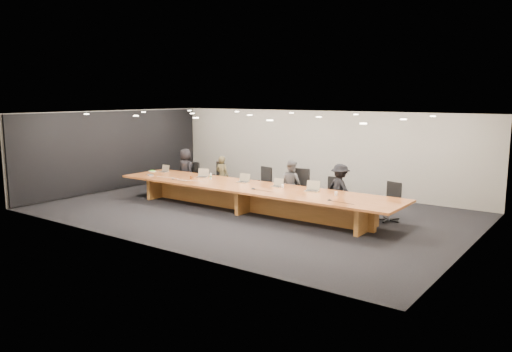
# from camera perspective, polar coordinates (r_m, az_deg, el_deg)

# --- Properties ---
(ground) EXTENTS (12.00, 12.00, 0.00)m
(ground) POSITION_cam_1_polar(r_m,az_deg,el_deg) (14.43, -0.70, -4.08)
(ground) COLOR black
(ground) RESTS_ON ground
(back_wall) EXTENTS (12.00, 0.02, 2.80)m
(back_wall) POSITION_cam_1_polar(r_m,az_deg,el_deg) (17.52, 7.16, 2.84)
(back_wall) COLOR #BAB6A9
(back_wall) RESTS_ON ground
(left_wall_panel) EXTENTS (0.08, 7.84, 2.74)m
(left_wall_panel) POSITION_cam_1_polar(r_m,az_deg,el_deg) (18.35, -15.75, 2.76)
(left_wall_panel) COLOR black
(left_wall_panel) RESTS_ON ground
(conference_table) EXTENTS (9.00, 1.80, 0.75)m
(conference_table) POSITION_cam_1_polar(r_m,az_deg,el_deg) (14.32, -0.71, -2.05)
(conference_table) COLOR #974C21
(conference_table) RESTS_ON ground
(chair_far_left) EXTENTS (0.64, 0.64, 1.04)m
(chair_far_left) POSITION_cam_1_polar(r_m,az_deg,el_deg) (17.52, -7.48, -0.07)
(chair_far_left) COLOR black
(chair_far_left) RESTS_ON ground
(chair_left) EXTENTS (0.73, 0.73, 1.12)m
(chair_left) POSITION_cam_1_polar(r_m,az_deg,el_deg) (16.83, -4.72, -0.26)
(chair_left) COLOR black
(chair_left) RESTS_ON ground
(chair_mid_left) EXTENTS (0.68, 0.68, 1.12)m
(chair_mid_left) POSITION_cam_1_polar(r_m,az_deg,el_deg) (15.65, 0.59, -0.95)
(chair_mid_left) COLOR black
(chair_mid_left) RESTS_ON ground
(chair_mid_right) EXTENTS (0.67, 0.67, 1.20)m
(chair_mid_right) POSITION_cam_1_polar(r_m,az_deg,el_deg) (14.76, 4.83, -1.44)
(chair_mid_right) COLOR black
(chair_mid_right) RESTS_ON ground
(chair_right) EXTENTS (0.55, 0.55, 1.03)m
(chair_right) POSITION_cam_1_polar(r_m,az_deg,el_deg) (14.38, 8.64, -2.13)
(chair_right) COLOR black
(chair_right) RESTS_ON ground
(chair_far_right) EXTENTS (0.67, 0.67, 1.06)m
(chair_far_right) POSITION_cam_1_polar(r_m,az_deg,el_deg) (13.69, 14.91, -2.84)
(chair_far_right) COLOR black
(chair_far_right) RESTS_ON ground
(person_a) EXTENTS (0.82, 0.63, 1.49)m
(person_a) POSITION_cam_1_polar(r_m,az_deg,el_deg) (17.59, -8.04, 0.69)
(person_a) COLOR black
(person_a) RESTS_ON ground
(person_b) EXTENTS (0.51, 0.35, 1.35)m
(person_b) POSITION_cam_1_polar(r_m,az_deg,el_deg) (16.55, -3.87, -0.01)
(person_b) COLOR #3E3822
(person_b) RESTS_ON ground
(person_c) EXTENTS (0.82, 0.73, 1.42)m
(person_c) POSITION_cam_1_polar(r_m,az_deg,el_deg) (14.88, 4.06, -0.91)
(person_c) COLOR #4C4C4F
(person_c) RESTS_ON ground
(person_d) EXTENTS (1.05, 0.81, 1.43)m
(person_d) POSITION_cam_1_polar(r_m,az_deg,el_deg) (14.19, 9.58, -1.49)
(person_d) COLOR black
(person_d) RESTS_ON ground
(laptop_a) EXTENTS (0.32, 0.24, 0.24)m
(laptop_a) POSITION_cam_1_polar(r_m,az_deg,el_deg) (17.19, -10.54, 0.86)
(laptop_a) COLOR #C2B094
(laptop_a) RESTS_ON conference_table
(laptop_b) EXTENTS (0.42, 0.36, 0.28)m
(laptop_b) POSITION_cam_1_polar(r_m,az_deg,el_deg) (15.86, -6.18, 0.34)
(laptop_b) COLOR tan
(laptop_b) RESTS_ON conference_table
(laptop_c) EXTENTS (0.37, 0.30, 0.27)m
(laptop_c) POSITION_cam_1_polar(r_m,az_deg,el_deg) (14.85, -1.51, -0.23)
(laptop_c) COLOR tan
(laptop_c) RESTS_ON conference_table
(laptop_d) EXTENTS (0.31, 0.23, 0.24)m
(laptop_d) POSITION_cam_1_polar(r_m,az_deg,el_deg) (14.15, 2.37, -0.76)
(laptop_d) COLOR #BBAE8F
(laptop_d) RESTS_ON conference_table
(laptop_e) EXTENTS (0.41, 0.34, 0.29)m
(laptop_e) POSITION_cam_1_polar(r_m,az_deg,el_deg) (13.54, 6.41, -1.15)
(laptop_e) COLOR #BDB291
(laptop_e) RESTS_ON conference_table
(water_bottle) EXTENTS (0.08, 0.08, 0.19)m
(water_bottle) POSITION_cam_1_polar(r_m,az_deg,el_deg) (15.46, -5.21, -0.04)
(water_bottle) COLOR silver
(water_bottle) RESTS_ON conference_table
(amber_mug) EXTENTS (0.09, 0.09, 0.10)m
(amber_mug) POSITION_cam_1_polar(r_m,az_deg,el_deg) (15.57, -7.44, -0.17)
(amber_mug) COLOR brown
(amber_mug) RESTS_ON conference_table
(paper_cup_near) EXTENTS (0.08, 0.08, 0.09)m
(paper_cup_near) POSITION_cam_1_polar(r_m,az_deg,el_deg) (14.00, 3.07, -1.17)
(paper_cup_near) COLOR white
(paper_cup_near) RESTS_ON conference_table
(paper_cup_far) EXTENTS (0.10, 0.10, 0.10)m
(paper_cup_far) POSITION_cam_1_polar(r_m,az_deg,el_deg) (13.07, 9.13, -2.00)
(paper_cup_far) COLOR white
(paper_cup_far) RESTS_ON conference_table
(notepad) EXTENTS (0.29, 0.26, 0.01)m
(notepad) POSITION_cam_1_polar(r_m,az_deg,el_deg) (17.38, -11.75, 0.53)
(notepad) COLOR silver
(notepad) RESTS_ON conference_table
(lime_gadget) EXTENTS (0.19, 0.14, 0.03)m
(lime_gadget) POSITION_cam_1_polar(r_m,az_deg,el_deg) (17.37, -11.76, 0.60)
(lime_gadget) COLOR #61CA36
(lime_gadget) RESTS_ON notepad
(av_box) EXTENTS (0.26, 0.23, 0.03)m
(av_box) POSITION_cam_1_polar(r_m,az_deg,el_deg) (16.52, -12.02, 0.12)
(av_box) COLOR #A5A5AA
(av_box) RESTS_ON conference_table
(mic_left) EXTENTS (0.12, 0.12, 0.03)m
(mic_left) POSITION_cam_1_polar(r_m,az_deg,el_deg) (15.62, -9.49, -0.33)
(mic_left) COLOR black
(mic_left) RESTS_ON conference_table
(mic_center) EXTENTS (0.17, 0.17, 0.03)m
(mic_center) POSITION_cam_1_polar(r_m,az_deg,el_deg) (13.81, -0.31, -1.43)
(mic_center) COLOR black
(mic_center) RESTS_ON conference_table
(mic_right) EXTENTS (0.12, 0.12, 0.03)m
(mic_right) POSITION_cam_1_polar(r_m,az_deg,el_deg) (12.44, 8.40, -2.72)
(mic_right) COLOR black
(mic_right) RESTS_ON conference_table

